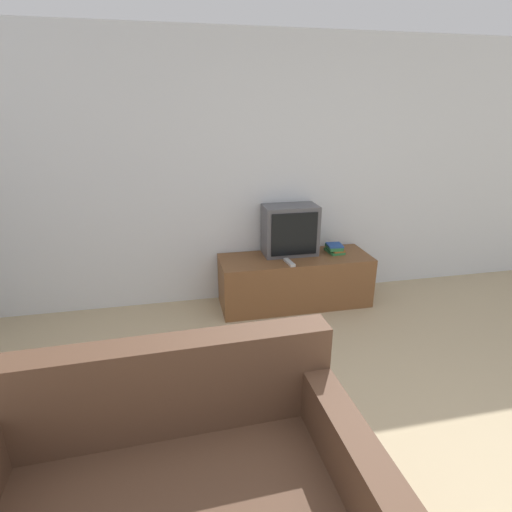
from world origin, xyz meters
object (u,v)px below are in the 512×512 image
television (290,230)px  tv_stand (295,280)px  book_stack (335,248)px  remote_on_stand (289,262)px

television → tv_stand: bearing=-74.2°
tv_stand → television: (-0.03, 0.11, 0.51)m
tv_stand → book_stack: bearing=6.4°
television → remote_on_stand: size_ratio=2.77×
book_stack → remote_on_stand: bearing=-159.0°
book_stack → remote_on_stand: book_stack is taller
tv_stand → television: size_ratio=2.81×
television → remote_on_stand: television is taller
television → book_stack: television is taller
tv_stand → book_stack: (0.44, 0.05, 0.30)m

